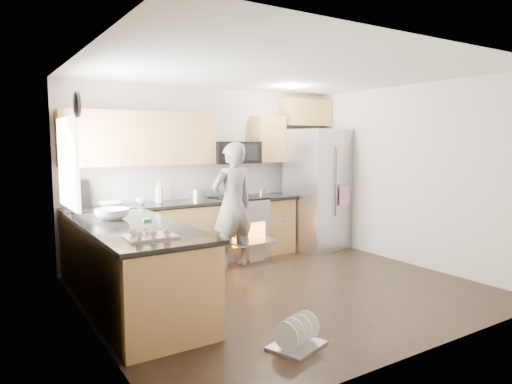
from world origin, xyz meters
TOP-DOWN VIEW (x-y plane):
  - ground at (0.00, 0.00)m, footprint 4.50×4.50m
  - room_shell at (-0.04, 0.02)m, footprint 4.54×4.04m
  - back_cabinet_run at (-0.59, 1.75)m, footprint 4.45×0.64m
  - peninsula at (-1.75, 0.25)m, footprint 0.96×2.36m
  - stove_range at (0.35, 1.69)m, footprint 0.76×0.97m
  - refrigerator at (1.77, 1.45)m, footprint 1.09×0.91m
  - person at (-0.03, 1.20)m, footprint 0.67×0.46m
  - dish_rack at (-0.84, -1.35)m, footprint 0.55×0.49m

SIDE VIEW (x-z plane):
  - ground at x=0.00m, z-range 0.00..0.00m
  - dish_rack at x=-0.84m, z-range -0.07..0.22m
  - peninsula at x=-1.75m, z-range -0.06..0.99m
  - stove_range at x=0.35m, z-range -0.22..1.57m
  - person at x=-0.03m, z-range 0.00..1.78m
  - back_cabinet_run at x=-0.59m, z-range -0.29..2.21m
  - refrigerator at x=1.77m, z-range 0.00..1.99m
  - room_shell at x=-0.04m, z-range 0.36..2.98m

